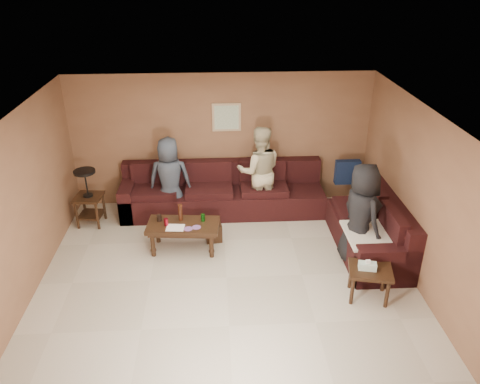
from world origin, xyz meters
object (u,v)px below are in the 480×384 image
at_px(sectional_sofa, 270,208).
at_px(side_table_right, 370,273).
at_px(end_table_left, 88,196).
at_px(person_middle, 259,171).
at_px(person_left, 170,179).
at_px(waste_bin, 214,232).
at_px(person_right, 361,215).
at_px(coffee_table, 183,228).

height_order(sectional_sofa, side_table_right, sectional_sofa).
distance_m(end_table_left, person_middle, 3.05).
height_order(sectional_sofa, person_left, person_left).
xyz_separation_m(waste_bin, person_right, (2.23, -0.74, 0.67)).
distance_m(sectional_sofa, end_table_left, 3.19).
distance_m(side_table_right, waste_bin, 2.69).
bearing_deg(person_middle, end_table_left, 3.76).
bearing_deg(person_left, coffee_table, 103.99).
xyz_separation_m(end_table_left, person_middle, (3.02, 0.24, 0.30)).
distance_m(waste_bin, person_left, 1.27).
bearing_deg(person_right, side_table_right, 155.50).
distance_m(end_table_left, person_right, 4.63).
height_order(sectional_sofa, waste_bin, sectional_sofa).
bearing_deg(side_table_right, sectional_sofa, 118.82).
height_order(waste_bin, person_right, person_right).
distance_m(coffee_table, person_left, 1.17).
relative_size(end_table_left, waste_bin, 3.31).
height_order(sectional_sofa, person_right, person_right).
xyz_separation_m(waste_bin, person_middle, (0.85, 0.91, 0.68)).
bearing_deg(sectional_sofa, coffee_table, -154.57).
relative_size(sectional_sofa, end_table_left, 4.46).
bearing_deg(coffee_table, person_middle, 41.15).
bearing_deg(end_table_left, sectional_sofa, -3.90).
relative_size(side_table_right, waste_bin, 2.11).
distance_m(end_table_left, person_left, 1.45).
bearing_deg(sectional_sofa, person_right, -44.07).
distance_m(side_table_right, person_left, 3.80).
relative_size(coffee_table, person_left, 0.77).
xyz_separation_m(waste_bin, person_left, (-0.75, 0.83, 0.61)).
bearing_deg(person_middle, side_table_right, 116.14).
relative_size(end_table_left, side_table_right, 1.57).
relative_size(sectional_sofa, coffee_table, 3.92).
xyz_separation_m(sectional_sofa, person_middle, (-0.15, 0.46, 0.51)).
xyz_separation_m(end_table_left, side_table_right, (4.31, -2.29, -0.13)).
bearing_deg(end_table_left, person_right, -17.70).
bearing_deg(coffee_table, side_table_right, -27.51).
height_order(sectional_sofa, coffee_table, sectional_sofa).
height_order(coffee_table, waste_bin, coffee_table).
distance_m(waste_bin, person_right, 2.44).
bearing_deg(sectional_sofa, end_table_left, 176.10).
xyz_separation_m(end_table_left, person_left, (1.42, 0.16, 0.22)).
height_order(sectional_sofa, person_middle, person_middle).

